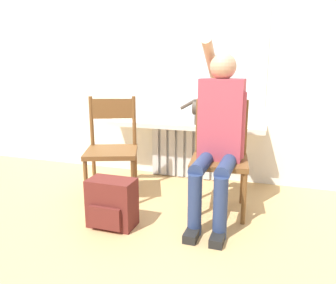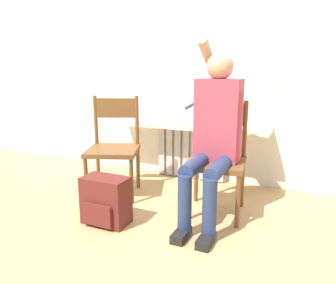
{
  "view_description": "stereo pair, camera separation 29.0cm",
  "coord_description": "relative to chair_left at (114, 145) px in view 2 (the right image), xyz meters",
  "views": [
    {
      "loc": [
        0.9,
        -2.14,
        1.17
      ],
      "look_at": [
        0.0,
        0.55,
        0.52
      ],
      "focal_mm": 35.0,
      "sensor_mm": 36.0,
      "label": 1
    },
    {
      "loc": [
        1.17,
        -2.03,
        1.17
      ],
      "look_at": [
        0.0,
        0.55,
        0.52
      ],
      "focal_mm": 35.0,
      "sensor_mm": 36.0,
      "label": 2
    }
  ],
  "objects": [
    {
      "name": "ground_plane",
      "position": [
        0.5,
        -0.44,
        -0.46
      ],
      "size": [
        12.0,
        12.0,
        0.0
      ],
      "primitive_type": "plane",
      "color": "tan"
    },
    {
      "name": "wall_with_window",
      "position": [
        0.5,
        0.79,
        0.89
      ],
      "size": [
        7.0,
        0.06,
        2.7
      ],
      "color": "white",
      "rests_on": "ground_plane"
    },
    {
      "name": "radiator",
      "position": [
        0.5,
        0.71,
        -0.18
      ],
      "size": [
        0.76,
        0.08,
        0.56
      ],
      "color": "silver",
      "rests_on": "ground_plane"
    },
    {
      "name": "windowsill",
      "position": [
        0.5,
        0.61,
        0.12
      ],
      "size": [
        1.64,
        0.3,
        0.05
      ],
      "color": "silver",
      "rests_on": "radiator"
    },
    {
      "name": "window_glass",
      "position": [
        0.5,
        0.75,
        0.85
      ],
      "size": [
        1.57,
        0.01,
        1.39
      ],
      "color": "white",
      "rests_on": "windowsill"
    },
    {
      "name": "chair_left",
      "position": [
        0.0,
        0.0,
        0.0
      ],
      "size": [
        0.58,
        0.58,
        0.91
      ],
      "rotation": [
        0.0,
        0.0,
        0.37
      ],
      "color": "brown",
      "rests_on": "ground_plane"
    },
    {
      "name": "chair_right",
      "position": [
        0.98,
        0.0,
        0.0
      ],
      "size": [
        0.5,
        0.5,
        0.91
      ],
      "rotation": [
        0.0,
        0.0,
        0.13
      ],
      "color": "brown",
      "rests_on": "ground_plane"
    },
    {
      "name": "person",
      "position": [
        0.99,
        -0.11,
        0.24
      ],
      "size": [
        0.36,
        1.01,
        1.4
      ],
      "color": "navy",
      "rests_on": "ground_plane"
    },
    {
      "name": "cat",
      "position": [
        0.75,
        0.57,
        0.31
      ],
      "size": [
        0.45,
        0.14,
        0.25
      ],
      "color": "#4C4238",
      "rests_on": "windowsill"
    },
    {
      "name": "backpack",
      "position": [
        0.28,
        -0.55,
        -0.28
      ],
      "size": [
        0.35,
        0.23,
        0.36
      ],
      "color": "maroon",
      "rests_on": "ground_plane"
    }
  ]
}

